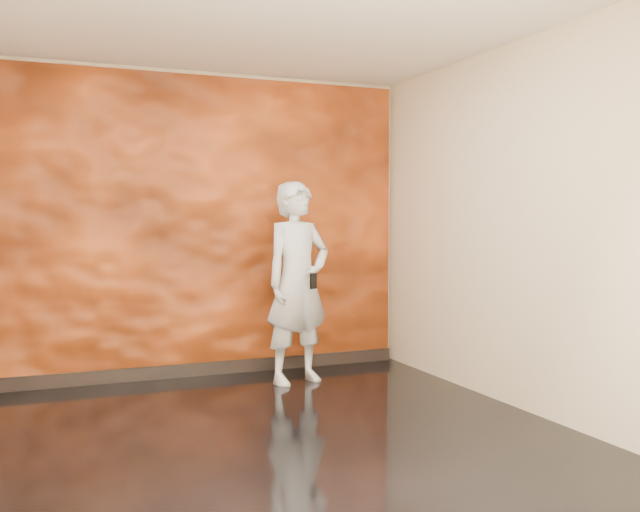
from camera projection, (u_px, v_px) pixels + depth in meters
The scene contains 5 objects.
room at pixel (263, 226), 4.73m from camera, with size 4.02×4.02×2.81m.
feature_wall at pixel (199, 226), 6.55m from camera, with size 3.90×0.06×2.75m, color #CF5118.
baseboard at pixel (201, 369), 6.58m from camera, with size 3.90×0.04×0.12m, color black.
man at pixel (298, 282), 6.27m from camera, with size 0.65×0.42×1.78m, color #989EA8.
phone at pixel (313, 281), 6.05m from camera, with size 0.07×0.01×0.13m, color black.
Camera 1 is at (-1.44, -4.53, 1.45)m, focal length 40.00 mm.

